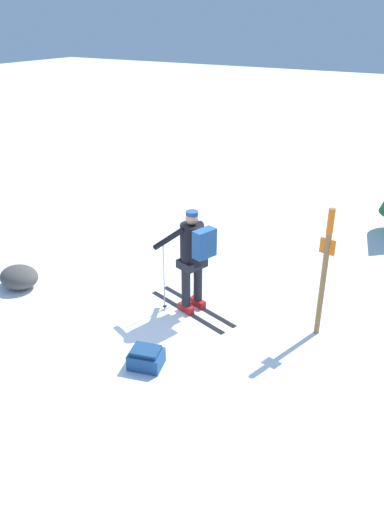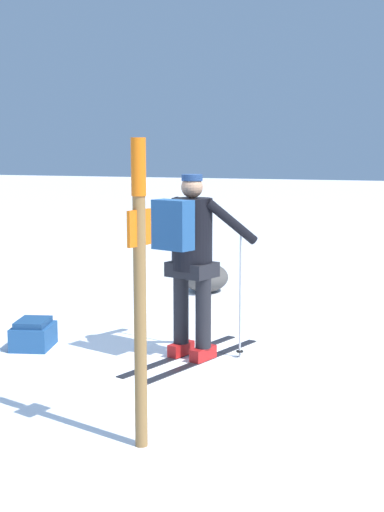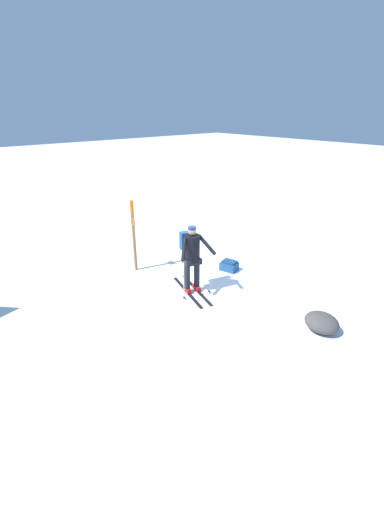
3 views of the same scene
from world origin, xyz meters
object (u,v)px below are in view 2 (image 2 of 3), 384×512
Objects in this scene: dropped_backpack at (33,334)px; trail_marker at (140,269)px; rock_boulder at (206,278)px; skier at (190,251)px.

dropped_backpack is 2.96m from trail_marker.
dropped_backpack is at bearing 168.64° from rock_boulder.
trail_marker is (-2.02, -0.42, 0.17)m from skier.
dropped_backpack is 0.75× the size of rock_boulder.
dropped_backpack is at bearing 48.51° from trail_marker.
dropped_backpack is (-0.20, 1.64, -0.92)m from skier.
rock_boulder is (3.34, -0.67, 0.06)m from dropped_backpack.
skier is 2.43× the size of rock_boulder.
trail_marker is (-1.82, -2.06, 1.09)m from dropped_backpack.
dropped_backpack is 0.26× the size of trail_marker.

